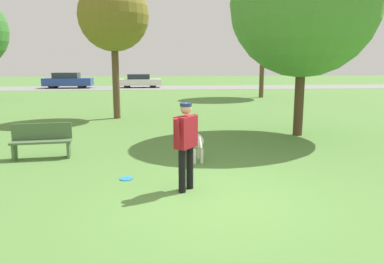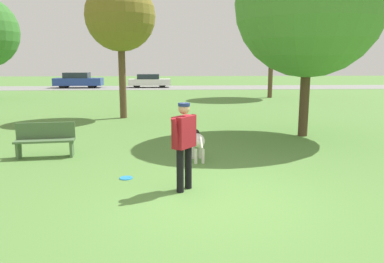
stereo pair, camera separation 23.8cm
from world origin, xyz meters
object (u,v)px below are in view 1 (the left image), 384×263
Objects in this scene: dog at (196,141)px; tree_near_right at (304,3)px; parked_car_white at (140,81)px; tree_far_right at (264,19)px; park_bench at (42,140)px; parked_car_blue at (68,80)px; tree_mid_center at (114,16)px; person at (186,139)px; frisbee at (126,179)px.

tree_near_right is (3.58, 2.86, 3.60)m from dog.
tree_near_right reaches higher than parked_car_white.
tree_near_right is 13.42m from tree_far_right.
tree_near_right is at bearing -55.39° from dog.
tree_near_right reaches higher than park_bench.
tree_far_right reaches higher than tree_near_right.
parked_car_blue reaches higher than park_bench.
parked_car_white is (-8.56, 10.87, -4.47)m from tree_far_right.
tree_mid_center is at bearing 73.69° from park_bench.
person is 7.08m from tree_near_right.
tree_far_right is at bearing 17.79° from person.
dog is 0.19× the size of tree_near_right.
frisbee is 0.06× the size of parked_car_blue.
park_bench is (-1.21, -26.28, -0.18)m from parked_car_white.
dog is at bearing -86.27° from parked_car_white.
frisbee is 2.94m from park_bench.
tree_near_right is at bearing 39.29° from frisbee.
person is 29.05m from parked_car_white.
tree_far_right is at bearing 51.03° from park_bench.
tree_mid_center is 7.61m from park_bench.
parked_car_white is at bearing 80.76° from park_bench.
tree_far_right is at bearing 45.64° from tree_mid_center.
tree_mid_center is at bearing 15.81° from dog.
tree_near_right reaches higher than dog.
tree_mid_center is 3.87× the size of park_bench.
park_bench is at bearing -122.37° from tree_far_right.
frisbee is at bearing -74.93° from parked_car_blue.
tree_mid_center reaches higher than park_bench.
tree_far_right is 18.83m from park_bench.
person is at bearing -33.82° from frisbee.
tree_far_right is 14.54m from parked_car_white.
person is 0.37× the size of parked_car_blue.
person reaches higher than dog.
dog is 0.27× the size of parked_car_blue.
park_bench is (-7.29, -2.27, -3.63)m from tree_near_right.
dog is 17.73m from tree_far_right.
tree_near_right is (3.98, 4.96, 3.13)m from person.
parked_car_blue reaches higher than frisbee.
person is at bearing -128.77° from tree_near_right.
parked_car_blue reaches higher than dog.
tree_far_right is 4.99× the size of park_bench.
parked_car_white is at bearing 89.75° from tree_mid_center.
tree_mid_center is 1.29× the size of parked_car_blue.
person is at bearing -76.71° from tree_mid_center.
tree_far_right is (8.65, 8.84, 0.97)m from tree_mid_center.
parked_car_white is (-6.08, 24.02, -3.45)m from tree_near_right.
parked_car_blue is (-8.64, 28.85, -0.25)m from person.
tree_far_right is (6.46, 18.11, 4.15)m from person.
park_bench is (-1.12, -6.58, -3.67)m from tree_mid_center.
tree_far_right is 1.66× the size of parked_car_blue.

